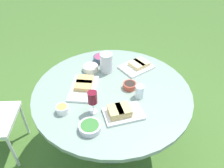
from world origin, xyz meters
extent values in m
plane|color=#446B2B|center=(0.00, 0.00, 0.00)|extent=(40.00, 40.00, 0.00)
cylinder|color=#4C4C51|center=(0.00, 0.00, 0.01)|extent=(0.45, 0.45, 0.02)
cylinder|color=#4C4C51|center=(0.00, 0.00, 0.37)|extent=(0.11, 0.11, 0.71)
cylinder|color=gray|center=(0.00, 0.00, 0.75)|extent=(1.33, 1.33, 0.03)
cylinder|color=white|center=(0.94, -0.03, 0.22)|extent=(0.03, 0.03, 0.43)
cylinder|color=white|center=(0.85, -0.41, 0.22)|extent=(0.03, 0.03, 0.43)
cylinder|color=silver|center=(-0.03, -0.27, 0.86)|extent=(0.12, 0.12, 0.18)
cone|color=silver|center=(0.03, -0.27, 0.93)|extent=(0.03, 0.03, 0.02)
cylinder|color=silver|center=(0.21, 0.21, 0.77)|extent=(0.06, 0.06, 0.01)
cylinder|color=silver|center=(0.21, 0.21, 0.82)|extent=(0.01, 0.01, 0.09)
cylinder|color=maroon|center=(0.21, 0.21, 0.91)|extent=(0.07, 0.07, 0.09)
cube|color=white|center=(-0.31, -0.24, 0.78)|extent=(0.35, 0.30, 0.02)
cube|color=#E0C184|center=(-0.37, -0.26, 0.81)|extent=(0.14, 0.17, 0.04)
cube|color=#E0C184|center=(-0.31, -0.24, 0.81)|extent=(0.14, 0.17, 0.04)
cube|color=white|center=(0.23, -0.07, 0.78)|extent=(0.32, 0.39, 0.02)
cube|color=tan|center=(0.20, -0.14, 0.81)|extent=(0.17, 0.16, 0.04)
cube|color=tan|center=(0.23, -0.07, 0.81)|extent=(0.17, 0.16, 0.04)
cube|color=white|center=(0.00, 0.30, 0.78)|extent=(0.29, 0.19, 0.02)
cube|color=tan|center=(0.06, 0.30, 0.81)|extent=(0.10, 0.12, 0.05)
cube|color=tan|center=(0.00, 0.30, 0.81)|extent=(0.10, 0.12, 0.05)
cylinder|color=white|center=(0.43, 0.15, 0.80)|extent=(0.09, 0.09, 0.06)
cylinder|color=#E0C147|center=(0.43, 0.15, 0.81)|extent=(0.08, 0.08, 0.03)
cylinder|color=silver|center=(0.26, 0.37, 0.79)|extent=(0.15, 0.15, 0.04)
cylinder|color=#387533|center=(0.26, 0.37, 0.80)|extent=(0.13, 0.13, 0.02)
cylinder|color=#B74733|center=(-0.15, 0.02, 0.79)|extent=(0.11, 0.11, 0.05)
cylinder|color=#2D231E|center=(-0.15, 0.02, 0.81)|extent=(0.09, 0.09, 0.02)
cylinder|color=#334256|center=(-0.01, -0.45, 0.80)|extent=(0.14, 0.14, 0.06)
cylinder|color=#D6385B|center=(-0.01, -0.45, 0.81)|extent=(0.11, 0.11, 0.03)
cylinder|color=beige|center=(0.11, -0.33, 0.79)|extent=(0.14, 0.14, 0.05)
cylinder|color=silver|center=(0.11, -0.33, 0.81)|extent=(0.12, 0.12, 0.02)
cylinder|color=silver|center=(-0.18, 0.15, 0.82)|extent=(0.07, 0.07, 0.11)
camera|label=1|loc=(0.39, 1.35, 1.95)|focal=35.00mm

